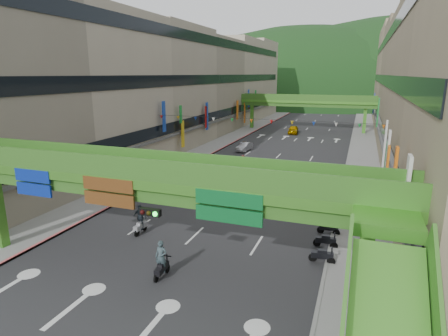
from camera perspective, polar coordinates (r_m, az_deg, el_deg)
road_slab at (r=62.01m, az=10.23°, el=3.67°), size 18.00×140.00×0.02m
sidewalk_left at (r=64.74m, az=0.58°, el=4.39°), size 4.00×140.00×0.15m
sidewalk_right at (r=61.14m, az=20.43°, el=2.91°), size 4.00×140.00×0.15m
curb_left at (r=64.14m, az=2.19°, el=4.30°), size 0.20×140.00×0.18m
curb_right at (r=61.15m, az=18.66°, el=3.08°), size 0.20×140.00×0.18m
building_row_left at (r=66.88m, az=-5.97°, el=12.72°), size 12.80×95.00×19.00m
building_row_right at (r=60.78m, az=28.82°, el=10.95°), size 12.80×95.00×19.00m
overpass_near at (r=19.05m, az=-10.48°, el=-3.99°), size 28.00×12.27×7.10m
overpass_far at (r=76.05m, az=12.43°, el=9.57°), size 28.00×2.20×7.10m
hill_left at (r=172.37m, az=11.79°, el=10.19°), size 168.00×140.00×112.00m
hill_right at (r=191.03m, az=24.83°, el=9.56°), size 208.00×176.00×128.00m
bunting_string at (r=41.75m, az=5.71°, el=7.07°), size 26.00×0.36×0.47m
scooter_rider_near at (r=21.61m, az=-9.53°, el=-13.71°), size 0.70×1.60×2.17m
scooter_rider_mid at (r=42.54m, az=2.97°, el=0.61°), size 0.93×1.60×2.14m
scooter_rider_left at (r=27.31m, az=-12.66°, el=-7.61°), size 1.08×1.60×2.16m
scooter_rider_far at (r=36.89m, az=-0.08°, el=-1.58°), size 0.93×1.59×2.07m
parked_scooter_row at (r=27.69m, az=15.65°, el=-8.77°), size 1.60×9.39×1.08m
car_silver at (r=55.17m, az=3.13°, el=3.24°), size 1.77×3.95×1.26m
car_yellow at (r=72.42m, az=10.51°, el=5.75°), size 2.23×4.63×1.52m
pedestrian_red at (r=36.59m, az=18.52°, el=-2.70°), size 1.10×1.01×1.82m
pedestrian_dark at (r=28.67m, az=22.73°, el=-7.77°), size 1.13×0.74×1.78m
pedestrian_blue at (r=28.79m, az=17.91°, el=-7.31°), size 0.90×0.68×1.72m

